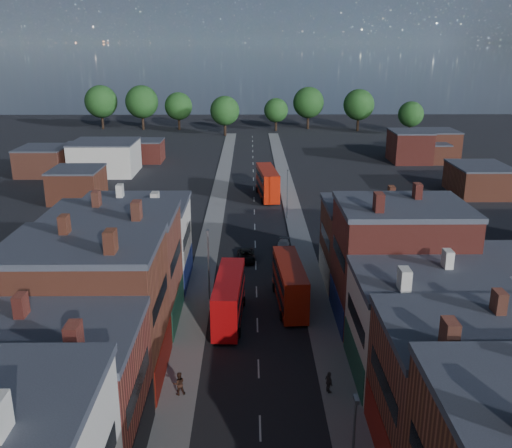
{
  "coord_description": "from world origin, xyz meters",
  "views": [
    {
      "loc": [
        -0.67,
        -27.22,
        26.94
      ],
      "look_at": [
        0.0,
        37.3,
        6.41
      ],
      "focal_mm": 40.0,
      "sensor_mm": 36.0,
      "label": 1
    }
  ],
  "objects_px": {
    "car_3": "(283,246)",
    "bus_1": "(290,283)",
    "bus_0": "(229,297)",
    "car_2": "(246,256)",
    "bus_2": "(267,182)",
    "ped_3": "(329,382)",
    "ped_1": "(179,384)"
  },
  "relations": [
    {
      "from": "bus_1",
      "to": "car_2",
      "type": "xyz_separation_m",
      "value": [
        -4.7,
        13.19,
        -1.93
      ]
    },
    {
      "from": "car_3",
      "to": "ped_1",
      "type": "height_order",
      "value": "ped_1"
    },
    {
      "from": "car_3",
      "to": "ped_3",
      "type": "bearing_deg",
      "value": -80.38
    },
    {
      "from": "car_3",
      "to": "bus_0",
      "type": "bearing_deg",
      "value": -101.18
    },
    {
      "from": "car_2",
      "to": "bus_2",
      "type": "bearing_deg",
      "value": 79.83
    },
    {
      "from": "bus_1",
      "to": "car_3",
      "type": "distance_m",
      "value": 17.36
    },
    {
      "from": "car_3",
      "to": "bus_2",
      "type": "bearing_deg",
      "value": 99.4
    },
    {
      "from": "bus_2",
      "to": "ped_1",
      "type": "relative_size",
      "value": 6.46
    },
    {
      "from": "bus_0",
      "to": "car_2",
      "type": "relative_size",
      "value": 2.38
    },
    {
      "from": "car_3",
      "to": "bus_1",
      "type": "bearing_deg",
      "value": -84.41
    },
    {
      "from": "bus_2",
      "to": "car_3",
      "type": "height_order",
      "value": "bus_2"
    },
    {
      "from": "bus_2",
      "to": "ped_1",
      "type": "height_order",
      "value": "bus_2"
    },
    {
      "from": "car_3",
      "to": "ped_3",
      "type": "height_order",
      "value": "ped_3"
    },
    {
      "from": "bus_1",
      "to": "bus_2",
      "type": "height_order",
      "value": "bus_2"
    },
    {
      "from": "bus_0",
      "to": "ped_1",
      "type": "xyz_separation_m",
      "value": [
        -3.55,
        -12.95,
        -1.46
      ]
    },
    {
      "from": "bus_2",
      "to": "ped_3",
      "type": "xyz_separation_m",
      "value": [
        3.13,
        -60.95,
        -1.83
      ]
    },
    {
      "from": "bus_0",
      "to": "ped_3",
      "type": "bearing_deg",
      "value": -53.67
    },
    {
      "from": "bus_0",
      "to": "ped_1",
      "type": "height_order",
      "value": "bus_0"
    },
    {
      "from": "bus_1",
      "to": "bus_2",
      "type": "bearing_deg",
      "value": 87.53
    },
    {
      "from": "bus_0",
      "to": "car_3",
      "type": "relative_size",
      "value": 2.78
    },
    {
      "from": "bus_1",
      "to": "ped_3",
      "type": "relative_size",
      "value": 6.05
    },
    {
      "from": "car_2",
      "to": "ped_3",
      "type": "relative_size",
      "value": 2.5
    },
    {
      "from": "ped_1",
      "to": "car_2",
      "type": "bearing_deg",
      "value": -114.51
    },
    {
      "from": "ped_3",
      "to": "ped_1",
      "type": "bearing_deg",
      "value": 70.55
    },
    {
      "from": "bus_0",
      "to": "car_2",
      "type": "bearing_deg",
      "value": 87.41
    },
    {
      "from": "bus_1",
      "to": "car_2",
      "type": "height_order",
      "value": "bus_1"
    },
    {
      "from": "bus_1",
      "to": "car_3",
      "type": "relative_size",
      "value": 2.82
    },
    {
      "from": "ped_1",
      "to": "ped_3",
      "type": "height_order",
      "value": "ped_1"
    },
    {
      "from": "bus_0",
      "to": "bus_2",
      "type": "distance_m",
      "value": 48.43
    },
    {
      "from": "bus_0",
      "to": "car_3",
      "type": "height_order",
      "value": "bus_0"
    },
    {
      "from": "car_3",
      "to": "ped_3",
      "type": "relative_size",
      "value": 2.15
    },
    {
      "from": "ped_3",
      "to": "car_3",
      "type": "bearing_deg",
      "value": -17.06
    }
  ]
}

